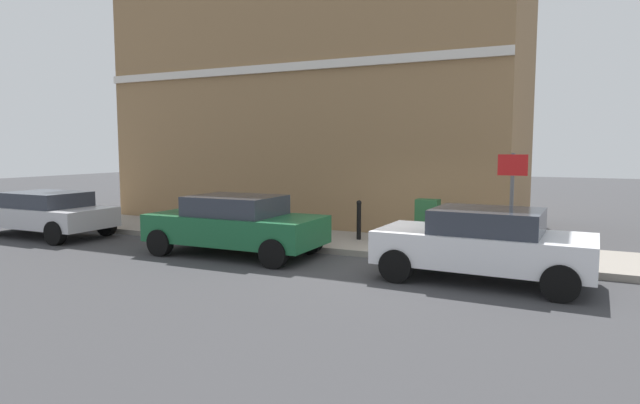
# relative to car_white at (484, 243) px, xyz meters

# --- Properties ---
(ground) EXTENTS (80.00, 80.00, 0.00)m
(ground) POSITION_rel_car_white_xyz_m (0.47, 1.96, -0.74)
(ground) COLOR #38383A
(sidewalk) EXTENTS (2.61, 30.00, 0.15)m
(sidewalk) POSITION_rel_car_white_xyz_m (2.36, 7.96, -0.67)
(sidewalk) COLOR gray
(sidewalk) RESTS_ON ground
(corner_building) EXTENTS (6.48, 13.34, 8.80)m
(corner_building) POSITION_rel_car_white_xyz_m (6.86, 6.63, 3.66)
(corner_building) COLOR olive
(corner_building) RESTS_ON ground
(car_white) EXTENTS (2.03, 4.02, 1.40)m
(car_white) POSITION_rel_car_white_xyz_m (0.00, 0.00, 0.00)
(car_white) COLOR silver
(car_white) RESTS_ON ground
(car_green) EXTENTS (2.02, 4.23, 1.43)m
(car_green) POSITION_rel_car_white_xyz_m (0.01, 5.73, 0.01)
(car_green) COLOR #195933
(car_green) RESTS_ON ground
(car_silver) EXTENTS (1.93, 4.25, 1.29)m
(car_silver) POSITION_rel_car_white_xyz_m (-0.15, 12.30, -0.04)
(car_silver) COLOR #B7B7BC
(car_silver) RESTS_ON ground
(utility_cabinet) EXTENTS (0.46, 0.61, 1.15)m
(utility_cabinet) POSITION_rel_car_white_xyz_m (2.43, 1.72, -0.06)
(utility_cabinet) COLOR #1E4C28
(utility_cabinet) RESTS_ON sidewalk
(bollard_near_cabinet) EXTENTS (0.14, 0.14, 1.04)m
(bollard_near_cabinet) POSITION_rel_car_white_xyz_m (2.53, 3.58, -0.04)
(bollard_near_cabinet) COLOR black
(bollard_near_cabinet) RESTS_ON sidewalk
(street_sign) EXTENTS (0.08, 0.60, 2.30)m
(street_sign) POSITION_rel_car_white_xyz_m (1.36, -0.33, 0.92)
(street_sign) COLOR #59595B
(street_sign) RESTS_ON sidewalk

